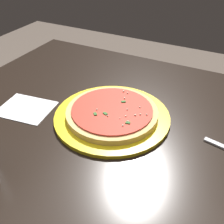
# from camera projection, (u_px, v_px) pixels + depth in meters

# --- Properties ---
(restaurant_table) EXTENTS (1.05, 0.85, 0.76)m
(restaurant_table) POSITION_uv_depth(u_px,v_px,m) (116.00, 162.00, 0.78)
(restaurant_table) COLOR black
(restaurant_table) RESTS_ON ground_plane
(serving_plate) EXTENTS (0.31, 0.31, 0.01)m
(serving_plate) POSITION_uv_depth(u_px,v_px,m) (112.00, 116.00, 0.73)
(serving_plate) COLOR yellow
(serving_plate) RESTS_ON restaurant_table
(pizza) EXTENTS (0.24, 0.24, 0.02)m
(pizza) POSITION_uv_depth(u_px,v_px,m) (112.00, 112.00, 0.72)
(pizza) COLOR #DBB26B
(pizza) RESTS_ON serving_plate
(napkin_folded_right) EXTENTS (0.16, 0.14, 0.00)m
(napkin_folded_right) POSITION_uv_depth(u_px,v_px,m) (26.00, 108.00, 0.76)
(napkin_folded_right) COLOR white
(napkin_folded_right) RESTS_ON restaurant_table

